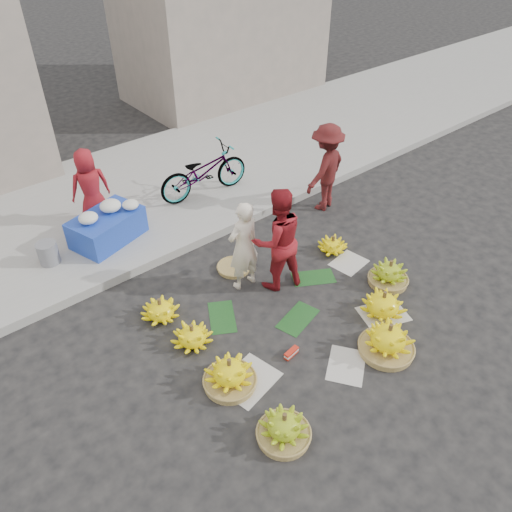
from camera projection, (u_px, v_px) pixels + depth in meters
ground at (293, 308)px, 7.15m from camera, size 80.00×80.00×0.00m
curb at (205, 236)px, 8.45m from camera, size 40.00×0.25×0.15m
sidewalk at (144, 189)px, 9.74m from camera, size 40.00×4.00×0.12m
newspaper_scatter at (334, 340)px, 6.66m from camera, size 3.20×1.80×0.00m
banana_leaves at (279, 303)px, 7.22m from camera, size 2.00×1.00×0.00m
banana_bunch_0 at (230, 374)px, 5.97m from camera, size 0.64×0.64×0.44m
banana_bunch_1 at (284, 428)px, 5.40m from camera, size 0.59×0.59×0.42m
banana_bunch_2 at (388, 340)px, 6.38m from camera, size 0.80×0.80×0.48m
banana_bunch_3 at (383, 304)px, 6.97m from camera, size 0.75×0.75×0.39m
banana_bunch_4 at (389, 274)px, 7.49m from camera, size 0.59×0.59×0.42m
banana_bunch_5 at (333, 245)px, 8.15m from camera, size 0.58×0.58×0.29m
banana_bunch_6 at (192, 336)px, 6.53m from camera, size 0.62×0.62×0.33m
banana_bunch_7 at (160, 310)px, 6.91m from camera, size 0.64×0.64×0.34m
basket_spare at (234, 268)px, 7.83m from camera, size 0.59×0.59×0.06m
incense_stack at (291, 353)px, 6.41m from camera, size 0.23×0.10×0.09m
vendor_cream at (243, 246)px, 7.13m from camera, size 0.53×0.35×1.43m
vendor_red at (277, 240)px, 7.10m from camera, size 0.92×0.80×1.61m
man_striped at (326, 168)px, 8.84m from camera, size 1.16×0.85×1.61m
flower_table at (107, 226)px, 8.13m from camera, size 1.29×1.01×0.66m
grey_bucket at (48, 253)px, 7.69m from camera, size 0.31×0.31×0.36m
flower_vendor at (90, 187)px, 8.33m from camera, size 0.71×0.52×1.34m
bicycle at (204, 172)px, 9.19m from camera, size 0.78×1.83×0.93m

